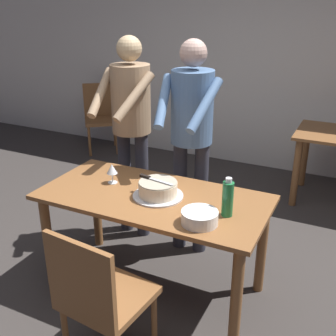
{
  "coord_description": "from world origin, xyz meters",
  "views": [
    {
      "loc": [
        1.19,
        -2.22,
        1.99
      ],
      "look_at": [
        0.04,
        0.15,
        0.9
      ],
      "focal_mm": 44.51,
      "sensor_mm": 36.0,
      "label": 1
    }
  ],
  "objects_px": {
    "main_dining_table": "(153,212)",
    "background_chair_0": "(101,115)",
    "cake_on_platter": "(158,189)",
    "person_standing_beside": "(131,117)",
    "plate_stack": "(200,217)",
    "cake_knife": "(150,178)",
    "chair_near_side": "(99,296)",
    "water_bottle": "(228,198)",
    "person_cutting_cake": "(191,127)",
    "wine_glass_near": "(112,170)"
  },
  "relations": [
    {
      "from": "main_dining_table",
      "to": "background_chair_0",
      "type": "bearing_deg",
      "value": 131.02
    },
    {
      "from": "cake_on_platter",
      "to": "main_dining_table",
      "type": "bearing_deg",
      "value": -174.63
    },
    {
      "from": "person_standing_beside",
      "to": "background_chair_0",
      "type": "distance_m",
      "value": 2.38
    },
    {
      "from": "cake_on_platter",
      "to": "plate_stack",
      "type": "distance_m",
      "value": 0.44
    },
    {
      "from": "main_dining_table",
      "to": "plate_stack",
      "type": "xyz_separation_m",
      "value": [
        0.42,
        -0.21,
        0.16
      ]
    },
    {
      "from": "cake_knife",
      "to": "chair_near_side",
      "type": "bearing_deg",
      "value": -82.99
    },
    {
      "from": "water_bottle",
      "to": "person_cutting_cake",
      "type": "xyz_separation_m",
      "value": [
        -0.51,
        0.63,
        0.21
      ]
    },
    {
      "from": "plate_stack",
      "to": "person_standing_beside",
      "type": "relative_size",
      "value": 0.13
    },
    {
      "from": "main_dining_table",
      "to": "chair_near_side",
      "type": "relative_size",
      "value": 1.72
    },
    {
      "from": "main_dining_table",
      "to": "background_chair_0",
      "type": "height_order",
      "value": "background_chair_0"
    },
    {
      "from": "plate_stack",
      "to": "water_bottle",
      "type": "height_order",
      "value": "water_bottle"
    },
    {
      "from": "person_standing_beside",
      "to": "chair_near_side",
      "type": "distance_m",
      "value": 1.6
    },
    {
      "from": "cake_on_platter",
      "to": "chair_near_side",
      "type": "distance_m",
      "value": 0.82
    },
    {
      "from": "main_dining_table",
      "to": "person_standing_beside",
      "type": "bearing_deg",
      "value": 130.42
    },
    {
      "from": "main_dining_table",
      "to": "plate_stack",
      "type": "distance_m",
      "value": 0.5
    },
    {
      "from": "background_chair_0",
      "to": "chair_near_side",
      "type": "bearing_deg",
      "value": -55.82
    },
    {
      "from": "wine_glass_near",
      "to": "chair_near_side",
      "type": "height_order",
      "value": "chair_near_side"
    },
    {
      "from": "cake_on_platter",
      "to": "cake_knife",
      "type": "xyz_separation_m",
      "value": [
        -0.07,
        0.01,
        0.06
      ]
    },
    {
      "from": "wine_glass_near",
      "to": "person_cutting_cake",
      "type": "relative_size",
      "value": 0.08
    },
    {
      "from": "plate_stack",
      "to": "chair_near_side",
      "type": "height_order",
      "value": "chair_near_side"
    },
    {
      "from": "person_standing_beside",
      "to": "plate_stack",
      "type": "bearing_deg",
      "value": -41.15
    },
    {
      "from": "person_standing_beside",
      "to": "main_dining_table",
      "type": "bearing_deg",
      "value": -49.58
    },
    {
      "from": "main_dining_table",
      "to": "water_bottle",
      "type": "relative_size",
      "value": 6.2
    },
    {
      "from": "water_bottle",
      "to": "main_dining_table",
      "type": "bearing_deg",
      "value": 175.17
    },
    {
      "from": "wine_glass_near",
      "to": "person_cutting_cake",
      "type": "height_order",
      "value": "person_cutting_cake"
    },
    {
      "from": "main_dining_table",
      "to": "chair_near_side",
      "type": "distance_m",
      "value": 0.77
    },
    {
      "from": "plate_stack",
      "to": "background_chair_0",
      "type": "distance_m",
      "value": 3.57
    },
    {
      "from": "wine_glass_near",
      "to": "water_bottle",
      "type": "xyz_separation_m",
      "value": [
        0.89,
        -0.1,
        0.01
      ]
    },
    {
      "from": "main_dining_table",
      "to": "person_standing_beside",
      "type": "xyz_separation_m",
      "value": [
        -0.53,
        0.62,
        0.45
      ]
    },
    {
      "from": "water_bottle",
      "to": "chair_near_side",
      "type": "relative_size",
      "value": 0.28
    },
    {
      "from": "person_cutting_cake",
      "to": "chair_near_side",
      "type": "relative_size",
      "value": 1.91
    },
    {
      "from": "background_chair_0",
      "to": "wine_glass_near",
      "type": "bearing_deg",
      "value": -53.68
    },
    {
      "from": "cake_on_platter",
      "to": "water_bottle",
      "type": "distance_m",
      "value": 0.5
    },
    {
      "from": "cake_on_platter",
      "to": "person_cutting_cake",
      "type": "height_order",
      "value": "person_cutting_cake"
    },
    {
      "from": "water_bottle",
      "to": "person_standing_beside",
      "type": "bearing_deg",
      "value": 148.0
    },
    {
      "from": "person_cutting_cake",
      "to": "chair_near_side",
      "type": "xyz_separation_m",
      "value": [
        0.04,
        -1.34,
        -0.58
      ]
    },
    {
      "from": "wine_glass_near",
      "to": "background_chair_0",
      "type": "height_order",
      "value": "background_chair_0"
    },
    {
      "from": "cake_knife",
      "to": "person_standing_beside",
      "type": "bearing_deg",
      "value": 129.35
    },
    {
      "from": "cake_knife",
      "to": "chair_near_side",
      "type": "distance_m",
      "value": 0.86
    },
    {
      "from": "plate_stack",
      "to": "person_cutting_cake",
      "type": "distance_m",
      "value": 0.93
    },
    {
      "from": "person_standing_beside",
      "to": "wine_glass_near",
      "type": "bearing_deg",
      "value": -73.44
    },
    {
      "from": "plate_stack",
      "to": "main_dining_table",
      "type": "bearing_deg",
      "value": 153.47
    },
    {
      "from": "cake_knife",
      "to": "person_cutting_cake",
      "type": "bearing_deg",
      "value": 84.22
    },
    {
      "from": "cake_knife",
      "to": "person_standing_beside",
      "type": "height_order",
      "value": "person_standing_beside"
    },
    {
      "from": "cake_on_platter",
      "to": "person_cutting_cake",
      "type": "distance_m",
      "value": 0.64
    },
    {
      "from": "wine_glass_near",
      "to": "chair_near_side",
      "type": "xyz_separation_m",
      "value": [
        0.42,
        -0.81,
        -0.36
      ]
    },
    {
      "from": "person_standing_beside",
      "to": "background_chair_0",
      "type": "bearing_deg",
      "value": 131.23
    },
    {
      "from": "chair_near_side",
      "to": "plate_stack",
      "type": "bearing_deg",
      "value": 56.49
    },
    {
      "from": "water_bottle",
      "to": "chair_near_side",
      "type": "xyz_separation_m",
      "value": [
        -0.47,
        -0.71,
        -0.37
      ]
    },
    {
      "from": "cake_knife",
      "to": "person_cutting_cake",
      "type": "xyz_separation_m",
      "value": [
        0.06,
        0.57,
        0.21
      ]
    }
  ]
}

